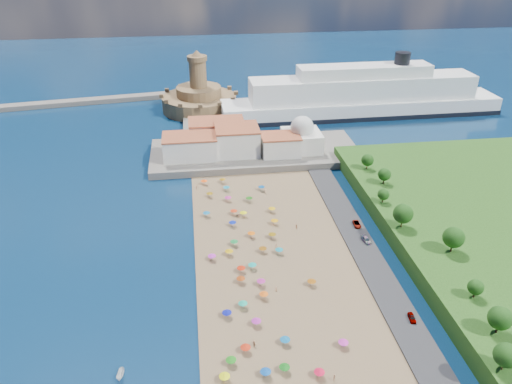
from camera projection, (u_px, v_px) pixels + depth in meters
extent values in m
plane|color=#071938|center=(254.00, 254.00, 153.34)|extent=(700.00, 700.00, 0.00)
cube|color=#59544C|center=(255.00, 153.00, 217.59)|extent=(90.00, 36.00, 3.00)
cube|color=#59544C|center=(202.00, 127.00, 245.77)|extent=(18.00, 70.00, 2.40)
cube|color=#59544C|center=(20.00, 107.00, 273.67)|extent=(199.03, 34.77, 2.60)
cube|color=silver|center=(190.00, 147.00, 208.01)|extent=(22.00, 14.00, 9.00)
cube|color=silver|center=(237.00, 141.00, 211.61)|extent=(18.00, 16.00, 11.00)
cube|color=silver|center=(280.00, 145.00, 210.91)|extent=(16.00, 12.00, 8.00)
cube|color=silver|center=(217.00, 132.00, 221.40)|extent=(24.00, 14.00, 10.00)
cube|color=silver|center=(302.00, 141.00, 215.57)|extent=(16.00, 16.00, 8.00)
sphere|color=silver|center=(302.00, 128.00, 212.74)|extent=(10.00, 10.00, 10.00)
cylinder|color=silver|center=(303.00, 119.00, 210.94)|extent=(1.20, 1.20, 1.60)
cylinder|color=olive|center=(199.00, 103.00, 270.66)|extent=(40.00, 40.00, 8.00)
cylinder|color=olive|center=(199.00, 91.00, 267.59)|extent=(24.00, 24.00, 5.00)
cylinder|color=olive|center=(198.00, 74.00, 263.11)|extent=(9.00, 9.00, 14.00)
cylinder|color=olive|center=(197.00, 58.00, 259.24)|extent=(10.40, 10.40, 2.40)
cone|color=olive|center=(197.00, 53.00, 257.96)|extent=(6.00, 6.00, 3.00)
cube|color=black|center=(360.00, 113.00, 265.12)|extent=(148.40, 24.17, 2.38)
cube|color=white|center=(361.00, 107.00, 263.60)|extent=(147.39, 23.75, 8.83)
cube|color=white|center=(363.00, 88.00, 258.74)|extent=(117.92, 19.39, 11.77)
cube|color=white|center=(364.00, 71.00, 254.57)|extent=(68.84, 14.75, 5.88)
cylinder|color=black|center=(402.00, 58.00, 254.33)|extent=(7.84, 7.84, 5.88)
cylinder|color=gray|center=(262.00, 188.00, 188.85)|extent=(0.07, 0.07, 2.00)
cone|color=#0B4E90|center=(262.00, 186.00, 188.42)|extent=(2.50, 2.50, 0.60)
cylinder|color=gray|center=(243.00, 214.00, 171.87)|extent=(0.07, 0.07, 2.00)
cone|color=yellow|center=(243.00, 212.00, 171.45)|extent=(2.50, 2.50, 0.60)
cylinder|color=gray|center=(210.00, 195.00, 184.20)|extent=(0.07, 0.07, 2.00)
cone|color=#88640C|center=(210.00, 193.00, 183.78)|extent=(2.50, 2.50, 0.60)
cylinder|color=gray|center=(241.00, 270.00, 144.17)|extent=(0.07, 0.07, 2.00)
cone|color=red|center=(241.00, 267.00, 143.75)|extent=(2.50, 2.50, 0.60)
cylinder|color=gray|center=(249.00, 199.00, 181.11)|extent=(0.07, 0.07, 2.00)
cone|color=#196311|center=(249.00, 197.00, 180.68)|extent=(2.50, 2.50, 0.60)
cylinder|color=gray|center=(225.00, 378.00, 109.63)|extent=(0.07, 0.07, 2.00)
cone|color=#DCE40C|center=(224.00, 375.00, 109.21)|extent=(2.50, 2.50, 0.60)
cylinder|color=gray|center=(285.00, 341.00, 119.34)|extent=(0.07, 0.07, 2.00)
cone|color=#0C639F|center=(285.00, 338.00, 118.91)|extent=(2.50, 2.50, 0.60)
cylinder|color=gray|center=(227.00, 314.00, 127.60)|extent=(0.07, 0.07, 2.00)
cone|color=#0B1296|center=(227.00, 312.00, 127.18)|extent=(2.50, 2.50, 0.60)
cylinder|color=gray|center=(241.00, 280.00, 139.90)|extent=(0.07, 0.07, 2.00)
cone|color=#93370D|center=(241.00, 278.00, 139.48)|extent=(2.50, 2.50, 0.60)
cylinder|color=gray|center=(234.00, 212.00, 173.00)|extent=(0.07, 0.07, 2.00)
cone|color=red|center=(234.00, 210.00, 172.58)|extent=(2.50, 2.50, 0.60)
cylinder|color=gray|center=(261.00, 283.00, 138.92)|extent=(0.07, 0.07, 2.00)
cone|color=#AE2586|center=(261.00, 280.00, 138.50)|extent=(2.50, 2.50, 0.60)
cylinder|color=gray|center=(251.00, 235.00, 160.42)|extent=(0.07, 0.07, 2.00)
cone|color=#E8610A|center=(251.00, 232.00, 160.00)|extent=(2.50, 2.50, 0.60)
cylinder|color=gray|center=(229.00, 253.00, 151.63)|extent=(0.07, 0.07, 2.00)
cone|color=#D1A00B|center=(229.00, 250.00, 151.21)|extent=(2.50, 2.50, 0.60)
cylinder|color=gray|center=(223.00, 181.00, 194.39)|extent=(0.07, 0.07, 2.00)
cone|color=#8F620D|center=(222.00, 179.00, 193.97)|extent=(2.50, 2.50, 0.60)
cylinder|color=gray|center=(233.00, 224.00, 166.29)|extent=(0.07, 0.07, 2.00)
cone|color=#0C21A5|center=(233.00, 222.00, 165.87)|extent=(2.50, 2.50, 0.60)
cylinder|color=gray|center=(207.00, 214.00, 171.79)|extent=(0.07, 0.07, 2.00)
cone|color=#116A9F|center=(206.00, 212.00, 171.37)|extent=(2.50, 2.50, 0.60)
cylinder|color=gray|center=(228.00, 199.00, 181.43)|extent=(0.07, 0.07, 2.00)
cone|color=#BB2887|center=(228.00, 197.00, 181.01)|extent=(2.50, 2.50, 0.60)
cylinder|color=gray|center=(279.00, 251.00, 152.33)|extent=(0.07, 0.07, 2.00)
cone|color=#108295|center=(279.00, 249.00, 151.91)|extent=(2.50, 2.50, 0.60)
cylinder|color=gray|center=(231.00, 362.00, 113.76)|extent=(0.07, 0.07, 2.00)
cone|color=#1B7C16|center=(231.00, 359.00, 113.33)|extent=(2.50, 2.50, 0.60)
cylinder|color=gray|center=(343.00, 344.00, 118.54)|extent=(0.07, 0.07, 2.00)
cone|color=#C92BAA|center=(344.00, 341.00, 118.11)|extent=(2.50, 2.50, 0.60)
cylinder|color=gray|center=(272.00, 210.00, 174.45)|extent=(0.07, 0.07, 2.00)
cone|color=#E5AE0C|center=(272.00, 208.00, 174.03)|extent=(2.50, 2.50, 0.60)
cylinder|color=gray|center=(275.00, 222.00, 167.35)|extent=(0.07, 0.07, 2.00)
cone|color=orange|center=(275.00, 220.00, 166.92)|extent=(2.50, 2.50, 0.60)
cylinder|color=gray|center=(246.00, 349.00, 117.13)|extent=(0.07, 0.07, 2.00)
cone|color=red|center=(246.00, 346.00, 116.71)|extent=(2.50, 2.50, 0.60)
cylinder|color=gray|center=(243.00, 305.00, 130.72)|extent=(0.07, 0.07, 2.00)
cone|color=#11A07D|center=(243.00, 302.00, 130.30)|extent=(2.50, 2.50, 0.60)
cylinder|color=gray|center=(204.00, 182.00, 193.21)|extent=(0.07, 0.07, 2.00)
cone|color=#FB4B0B|center=(204.00, 180.00, 192.78)|extent=(2.50, 2.50, 0.60)
cylinder|color=gray|center=(266.00, 373.00, 110.77)|extent=(0.07, 0.07, 2.00)
cone|color=#0C489E|center=(266.00, 371.00, 110.35)|extent=(2.50, 2.50, 0.60)
cylinder|color=gray|center=(212.00, 258.00, 149.43)|extent=(0.07, 0.07, 2.00)
cone|color=#C129BF|center=(212.00, 255.00, 149.01)|extent=(2.50, 2.50, 0.60)
cylinder|color=gray|center=(227.00, 189.00, 188.56)|extent=(0.07, 0.07, 2.00)
cone|color=#107C9B|center=(226.00, 187.00, 188.14)|extent=(2.50, 2.50, 0.60)
cylinder|color=gray|center=(319.00, 374.00, 110.66)|extent=(0.07, 0.07, 2.00)
cone|color=red|center=(319.00, 371.00, 110.24)|extent=(2.50, 2.50, 0.60)
cylinder|color=gray|center=(264.00, 296.00, 134.04)|extent=(0.07, 0.07, 2.00)
cone|color=#D85711|center=(264.00, 293.00, 133.61)|extent=(2.50, 2.50, 0.60)
cylinder|color=gray|center=(312.00, 283.00, 138.82)|extent=(0.07, 0.07, 2.00)
cone|color=#94510D|center=(312.00, 280.00, 138.39)|extent=(2.50, 2.50, 0.60)
cylinder|color=gray|center=(272.00, 236.00, 159.90)|extent=(0.07, 0.07, 2.00)
cone|color=#85620C|center=(272.00, 233.00, 159.48)|extent=(2.50, 2.50, 0.60)
cylinder|color=gray|center=(284.00, 369.00, 111.91)|extent=(0.07, 0.07, 2.00)
cone|color=#126816|center=(285.00, 366.00, 111.49)|extent=(2.50, 2.50, 0.60)
cylinder|color=gray|center=(234.00, 243.00, 156.24)|extent=(0.07, 0.07, 2.00)
cone|color=#157A34|center=(234.00, 241.00, 155.81)|extent=(2.50, 2.50, 0.60)
cylinder|color=gray|center=(263.00, 250.00, 152.92)|extent=(0.07, 0.07, 2.00)
cone|color=brown|center=(263.00, 248.00, 152.50)|extent=(2.50, 2.50, 0.60)
cylinder|color=gray|center=(252.00, 266.00, 145.54)|extent=(0.07, 0.07, 2.00)
cone|color=#119D8D|center=(252.00, 264.00, 145.11)|extent=(2.50, 2.50, 0.60)
cylinder|color=gray|center=(256.00, 323.00, 124.94)|extent=(0.07, 0.07, 2.00)
cone|color=#AB249B|center=(256.00, 320.00, 124.52)|extent=(2.50, 2.50, 0.60)
imported|color=tan|center=(266.00, 191.00, 187.00)|extent=(1.01, 1.30, 1.77)
imported|color=tan|center=(276.00, 245.00, 155.53)|extent=(0.64, 0.48, 1.57)
imported|color=tan|center=(276.00, 289.00, 136.86)|extent=(0.54, 0.80, 1.58)
imported|color=tan|center=(254.00, 344.00, 118.82)|extent=(1.51, 1.56, 1.78)
imported|color=tan|center=(210.00, 258.00, 149.33)|extent=(0.95, 0.81, 1.73)
imported|color=tan|center=(239.00, 216.00, 171.13)|extent=(0.95, 1.00, 1.62)
imported|color=tan|center=(296.00, 226.00, 165.18)|extent=(0.85, 1.62, 1.67)
imported|color=tan|center=(197.00, 188.00, 189.55)|extent=(0.58, 1.05, 1.69)
imported|color=tan|center=(334.00, 378.00, 109.91)|extent=(0.91, 1.12, 1.78)
imported|color=white|center=(121.00, 375.00, 111.12)|extent=(1.93, 3.90, 1.44)
imported|color=gray|center=(366.00, 240.00, 157.67)|extent=(2.59, 4.98, 1.38)
imported|color=gray|center=(357.00, 224.00, 165.99)|extent=(2.44, 4.80, 1.30)
imported|color=gray|center=(412.00, 318.00, 126.40)|extent=(2.00, 3.97, 1.30)
cylinder|color=#382314|center=(503.00, 364.00, 105.10)|extent=(0.50, 0.50, 2.92)
sphere|color=#14380F|center=(506.00, 355.00, 103.86)|extent=(5.25, 5.25, 5.25)
cylinder|color=#382314|center=(497.00, 327.00, 114.65)|extent=(0.50, 0.50, 3.09)
sphere|color=#14380F|center=(500.00, 318.00, 113.33)|extent=(5.57, 5.57, 5.57)
cylinder|color=#382314|center=(474.00, 293.00, 125.84)|extent=(0.50, 0.50, 2.25)
sphere|color=#14380F|center=(476.00, 287.00, 124.88)|extent=(4.04, 4.04, 4.04)
cylinder|color=#382314|center=(452.00, 246.00, 143.26)|extent=(0.50, 0.50, 3.45)
sphere|color=#14380F|center=(454.00, 237.00, 141.79)|extent=(6.20, 6.20, 6.20)
cylinder|color=#382314|center=(402.00, 222.00, 154.94)|extent=(0.50, 0.50, 3.45)
sphere|color=#14380F|center=(403.00, 214.00, 153.47)|extent=(6.21, 6.21, 6.21)
cylinder|color=#382314|center=(383.00, 200.00, 169.00)|extent=(0.50, 0.50, 2.22)
sphere|color=#14380F|center=(383.00, 194.00, 168.06)|extent=(4.00, 4.00, 4.00)
cylinder|color=#382314|center=(384.00, 180.00, 181.40)|extent=(0.50, 0.50, 2.63)
sphere|color=#14380F|center=(384.00, 174.00, 180.28)|extent=(4.74, 4.74, 4.74)
cylinder|color=#382314|center=(367.00, 166.00, 192.36)|extent=(0.50, 0.50, 2.65)
sphere|color=#14380F|center=(368.00, 160.00, 191.24)|extent=(4.77, 4.77, 4.77)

